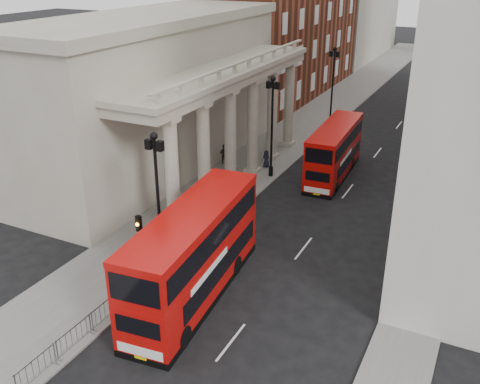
% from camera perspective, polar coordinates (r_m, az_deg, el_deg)
% --- Properties ---
extents(ground, '(260.00, 260.00, 0.00)m').
position_cam_1_polar(ground, '(29.26, -11.71, -12.06)').
color(ground, black).
rests_on(ground, ground).
extents(sidewalk_west, '(6.00, 140.00, 0.12)m').
position_cam_1_polar(sidewalk_west, '(54.26, 5.17, 5.69)').
color(sidewalk_west, slate).
rests_on(sidewalk_west, ground).
extents(sidewalk_east, '(3.00, 140.00, 0.12)m').
position_cam_1_polar(sidewalk_east, '(51.05, 22.65, 2.69)').
color(sidewalk_east, slate).
rests_on(sidewalk_east, ground).
extents(kerb, '(0.20, 140.00, 0.14)m').
position_cam_1_polar(kerb, '(53.32, 8.13, 5.22)').
color(kerb, slate).
rests_on(kerb, ground).
extents(portico_building, '(9.00, 28.00, 12.00)m').
position_cam_1_polar(portico_building, '(45.84, -9.16, 9.80)').
color(portico_building, '#9F9785').
rests_on(portico_building, ground).
extents(brick_building, '(9.00, 32.00, 22.00)m').
position_cam_1_polar(brick_building, '(71.31, 5.25, 19.04)').
color(brick_building, maroon).
rests_on(brick_building, ground).
extents(lamp_post_south, '(1.05, 0.44, 8.32)m').
position_cam_1_polar(lamp_post_south, '(29.90, -8.78, -0.12)').
color(lamp_post_south, black).
rests_on(lamp_post_south, sidewalk_west).
extents(lamp_post_mid, '(1.05, 0.44, 8.32)m').
position_cam_1_polar(lamp_post_mid, '(43.11, 3.44, 7.66)').
color(lamp_post_mid, black).
rests_on(lamp_post_mid, sidewalk_west).
extents(lamp_post_north, '(1.05, 0.44, 8.32)m').
position_cam_1_polar(lamp_post_north, '(57.74, 9.86, 11.54)').
color(lamp_post_north, black).
rests_on(lamp_post_north, sidewalk_west).
extents(traffic_light, '(0.28, 0.33, 4.30)m').
position_cam_1_polar(traffic_light, '(29.19, -10.64, -4.84)').
color(traffic_light, black).
rests_on(traffic_light, sidewalk_west).
extents(crowd_barriers, '(0.50, 18.75, 1.10)m').
position_cam_1_polar(crowd_barriers, '(30.51, -9.79, -8.73)').
color(crowd_barriers, gray).
rests_on(crowd_barriers, sidewalk_west).
extents(bus_near, '(3.97, 11.95, 5.06)m').
position_cam_1_polar(bus_near, '(28.40, -4.91, -6.42)').
color(bus_near, '#BD0B08').
rests_on(bus_near, ground).
extents(bus_far, '(2.92, 10.08, 4.30)m').
position_cam_1_polar(bus_far, '(44.86, 10.04, 4.42)').
color(bus_far, '#C10B08').
rests_on(bus_far, ground).
extents(pedestrian_a, '(0.78, 0.72, 1.78)m').
position_cam_1_polar(pedestrian_a, '(37.21, -5.46, -1.56)').
color(pedestrian_a, black).
rests_on(pedestrian_a, sidewalk_west).
extents(pedestrian_b, '(0.90, 0.71, 1.82)m').
position_cam_1_polar(pedestrian_b, '(46.94, -1.69, 4.08)').
color(pedestrian_b, black).
rests_on(pedestrian_b, sidewalk_west).
extents(pedestrian_c, '(0.80, 0.57, 1.53)m').
position_cam_1_polar(pedestrian_c, '(46.28, 2.81, 3.58)').
color(pedestrian_c, black).
rests_on(pedestrian_c, sidewalk_west).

